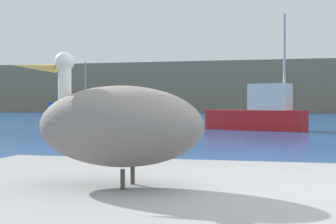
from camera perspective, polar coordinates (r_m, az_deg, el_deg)
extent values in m
cube|color=#7F755B|center=(77.60, 12.79, 2.93)|extent=(140.00, 17.83, 7.96)
ellipsoid|color=gray|center=(3.03, -6.13, -1.80)|extent=(1.15, 0.61, 0.54)
cylinder|color=white|center=(3.18, -12.91, 2.65)|extent=(0.09, 0.09, 0.32)
sphere|color=white|center=(3.20, -12.92, 6.23)|extent=(0.13, 0.13, 0.13)
cone|color=gold|center=(3.31, -16.69, 5.51)|extent=(0.36, 0.07, 0.09)
cylinder|color=#4C4742|center=(2.95, -5.75, -8.47)|extent=(0.03, 0.03, 0.13)
cylinder|color=#4C4742|center=(3.14, -4.49, -7.90)|extent=(0.03, 0.03, 0.13)
cube|color=blue|center=(48.69, -11.96, 0.34)|extent=(4.87, 1.53, 1.43)
cube|color=maroon|center=(48.47, -11.37, 1.87)|extent=(1.53, 1.10, 1.16)
cylinder|color=#B2B2B2|center=(48.16, -10.39, 3.78)|extent=(0.12, 0.12, 4.34)
cube|color=red|center=(21.28, 10.95, -1.00)|extent=(4.72, 2.73, 0.91)
cube|color=silver|center=(21.02, 12.75, 1.85)|extent=(2.02, 1.60, 1.20)
cylinder|color=#B2B2B2|center=(20.89, 14.49, 6.12)|extent=(0.12, 0.12, 4.31)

